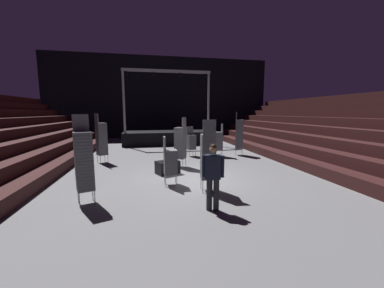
{
  "coord_description": "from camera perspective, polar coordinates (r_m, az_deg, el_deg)",
  "views": [
    {
      "loc": [
        -1.52,
        -8.2,
        2.53
      ],
      "look_at": [
        0.03,
        -0.34,
        1.4
      ],
      "focal_mm": 21.09,
      "sensor_mm": 36.0,
      "label": 1
    }
  ],
  "objects": [
    {
      "name": "ground_plane",
      "position": [
        8.73,
        -0.66,
        -9.16
      ],
      "size": [
        22.0,
        30.0,
        0.1
      ],
      "primitive_type": "cube",
      "color": "slate"
    },
    {
      "name": "arena_end_wall",
      "position": [
        23.3,
        -7.59,
        11.58
      ],
      "size": [
        22.0,
        0.3,
        8.0
      ],
      "primitive_type": "cube",
      "color": "black",
      "rests_on": "ground_plane"
    },
    {
      "name": "bleacher_bank_right",
      "position": [
        13.27,
        34.79,
        3.44
      ],
      "size": [
        6.0,
        24.0,
        3.6
      ],
      "rotation": [
        0.0,
        0.0,
        -1.57
      ],
      "color": "black",
      "rests_on": "ground_plane"
    },
    {
      "name": "stage_riser",
      "position": [
        18.22,
        -6.35,
        1.94
      ],
      "size": [
        6.77,
        2.67,
        5.6
      ],
      "color": "black",
      "rests_on": "ground_plane"
    },
    {
      "name": "man_with_tie",
      "position": [
        5.8,
        5.33,
        -7.41
      ],
      "size": [
        0.57,
        0.35,
        1.75
      ],
      "rotation": [
        0.0,
        0.0,
        2.82
      ],
      "color": "black",
      "rests_on": "ground_plane"
    },
    {
      "name": "chair_stack_front_left",
      "position": [
        7.87,
        -5.57,
        -4.28
      ],
      "size": [
        0.45,
        0.45,
        1.71
      ],
      "rotation": [
        0.0,
        0.0,
        4.73
      ],
      "color": "#B2B5BA",
      "rests_on": "ground_plane"
    },
    {
      "name": "chair_stack_front_right",
      "position": [
        13.57,
        11.84,
        2.57
      ],
      "size": [
        0.57,
        0.57,
        2.56
      ],
      "rotation": [
        0.0,
        0.0,
        4.33
      ],
      "color": "#B2B5BA",
      "rests_on": "ground_plane"
    },
    {
      "name": "chair_stack_mid_left",
      "position": [
        6.8,
        -25.67,
        -3.75
      ],
      "size": [
        0.57,
        0.57,
        2.48
      ],
      "rotation": [
        0.0,
        0.0,
        3.5
      ],
      "color": "#B2B5BA",
      "rests_on": "ground_plane"
    },
    {
      "name": "chair_stack_mid_right",
      "position": [
        12.12,
        -21.94,
        1.32
      ],
      "size": [
        0.61,
        0.61,
        2.48
      ],
      "rotation": [
        0.0,
        0.0,
        5.27
      ],
      "color": "#B2B5BA",
      "rests_on": "ground_plane"
    },
    {
      "name": "chair_stack_mid_centre",
      "position": [
        10.39,
        -2.96,
        0.4
      ],
      "size": [
        0.6,
        0.6,
        2.31
      ],
      "rotation": [
        0.0,
        0.0,
        1.04
      ],
      "color": "#B2B5BA",
      "rests_on": "ground_plane"
    },
    {
      "name": "chair_stack_rear_left",
      "position": [
        13.01,
        6.77,
        0.96
      ],
      "size": [
        0.51,
        0.51,
        1.88
      ],
      "rotation": [
        0.0,
        0.0,
        1.39
      ],
      "color": "#B2B5BA",
      "rests_on": "ground_plane"
    },
    {
      "name": "chair_stack_rear_right",
      "position": [
        13.0,
        -0.23,
        0.64
      ],
      "size": [
        0.53,
        0.53,
        1.71
      ],
      "rotation": [
        0.0,
        0.0,
        3.39
      ],
      "color": "#B2B5BA",
      "rests_on": "ground_plane"
    },
    {
      "name": "chair_stack_rear_centre",
      "position": [
        7.21,
        4.07,
        -3.02
      ],
      "size": [
        0.48,
        0.48,
        2.31
      ],
      "rotation": [
        0.0,
        0.0,
        6.2
      ],
      "color": "#B2B5BA",
      "rests_on": "ground_plane"
    },
    {
      "name": "equipment_road_case",
      "position": [
        9.46,
        -6.2,
        -5.87
      ],
      "size": [
        1.06,
        0.91,
        0.53
      ],
      "primitive_type": "cube",
      "rotation": [
        0.0,
        0.0,
        0.41
      ],
      "color": "black",
      "rests_on": "ground_plane"
    }
  ]
}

